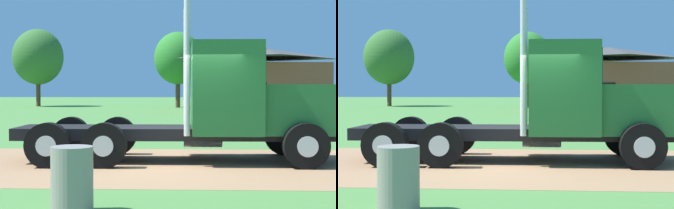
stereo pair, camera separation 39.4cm
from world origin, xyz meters
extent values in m
plane|color=#4A7F3B|center=(0.00, 0.00, 0.00)|extent=(200.00, 200.00, 0.00)
cube|color=#9F7552|center=(0.00, 0.00, 0.00)|extent=(120.00, 5.92, 0.01)
cube|color=black|center=(-0.20, 0.63, 0.69)|extent=(7.77, 1.69, 0.28)
cube|color=#23662D|center=(2.70, 0.67, 1.27)|extent=(1.99, 2.10, 1.16)
cube|color=#23662D|center=(0.92, 0.65, 1.76)|extent=(1.63, 2.39, 2.14)
cube|color=#2D3D4C|center=(1.73, 0.66, 2.19)|extent=(0.07, 1.97, 0.94)
cylinder|color=silver|center=(-0.01, 1.57, 2.25)|extent=(0.14, 0.14, 3.13)
cylinder|color=silver|center=(0.02, -0.30, 2.25)|extent=(0.14, 0.14, 3.13)
cylinder|color=silver|center=(0.43, 1.67, 0.48)|extent=(1.01, 0.53, 0.52)
cylinder|color=black|center=(2.58, 1.85, 0.50)|extent=(1.01, 0.31, 1.00)
cylinder|color=silver|center=(2.58, 2.01, 0.50)|extent=(0.45, 0.05, 0.45)
cylinder|color=black|center=(2.61, -0.51, 0.50)|extent=(1.01, 0.31, 1.00)
cylinder|color=silver|center=(2.62, -0.67, 0.50)|extent=(0.45, 0.05, 0.45)
cylinder|color=black|center=(-3.09, 1.77, 0.50)|extent=(1.01, 0.31, 1.00)
cylinder|color=silver|center=(-3.09, 1.93, 0.50)|extent=(0.45, 0.05, 0.45)
cylinder|color=black|center=(-3.05, -0.59, 0.50)|extent=(1.01, 0.31, 1.00)
cylinder|color=silver|center=(-3.05, -0.75, 0.50)|extent=(0.45, 0.05, 0.45)
cylinder|color=black|center=(-1.84, 1.79, 0.50)|extent=(1.01, 0.31, 1.00)
cylinder|color=silver|center=(-1.84, 1.95, 0.50)|extent=(0.45, 0.05, 0.45)
cylinder|color=black|center=(-1.80, -0.57, 0.50)|extent=(1.01, 0.31, 1.00)
cylinder|color=silver|center=(-1.80, -0.73, 0.50)|extent=(0.45, 0.05, 0.45)
cylinder|color=gray|center=(-1.58, -4.64, 0.47)|extent=(0.59, 0.59, 0.94)
cube|color=brown|center=(5.48, 27.61, 1.83)|extent=(9.64, 8.02, 3.66)
pyramid|color=#424242|center=(5.48, 27.61, 4.52)|extent=(10.12, 8.42, 0.86)
cube|color=black|center=(4.61, 23.96, 1.10)|extent=(1.79, 0.29, 2.20)
cylinder|color=#513823|center=(-15.29, 39.70, 1.49)|extent=(0.44, 0.44, 2.99)
ellipsoid|color=#34672C|center=(-15.29, 39.70, 5.04)|extent=(5.14, 5.14, 5.65)
cylinder|color=#513823|center=(-0.96, 36.63, 1.44)|extent=(0.44, 0.44, 2.89)
ellipsoid|color=#2C792A|center=(-0.96, 36.63, 4.69)|extent=(4.52, 4.52, 4.97)
camera|label=1|loc=(0.05, -11.67, 1.74)|focal=54.45mm
camera|label=2|loc=(0.45, -11.65, 1.74)|focal=54.45mm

